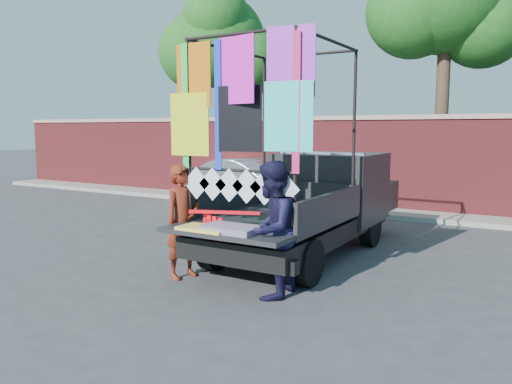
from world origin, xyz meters
The scene contains 10 objects.
ground centered at (0.00, 0.00, 0.00)m, with size 90.00×90.00×0.00m, color #38383A.
brick_wall centered at (0.00, 7.00, 1.33)m, with size 30.00×0.45×2.61m.
curb centered at (0.00, 6.30, 0.06)m, with size 30.00×1.20×0.12m, color gray.
tree_left centered at (-6.48, 8.12, 5.12)m, with size 4.20×3.30×7.05m.
tree_mid centered at (1.02, 8.12, 5.70)m, with size 4.20×3.30×7.73m.
pickup_truck centered at (-0.02, 2.08, 0.89)m, with size 2.24×5.63×3.54m.
sedan centered at (-3.98, 6.17, 0.68)m, with size 1.43×4.11×1.35m, color silver.
woman centered at (-0.99, -0.73, 0.86)m, with size 0.63×0.41×1.73m, color maroon.
man centered at (0.58, -0.81, 0.92)m, with size 0.89×0.69×1.83m, color black.
streamer_bundle centered at (-0.32, -0.78, 0.87)m, with size 0.98×0.42×0.71m.
Camera 1 is at (3.73, -6.51, 2.25)m, focal length 35.00 mm.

